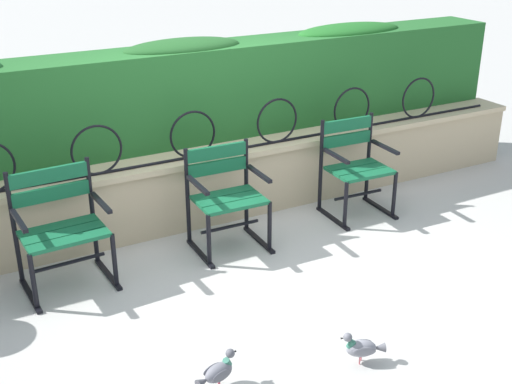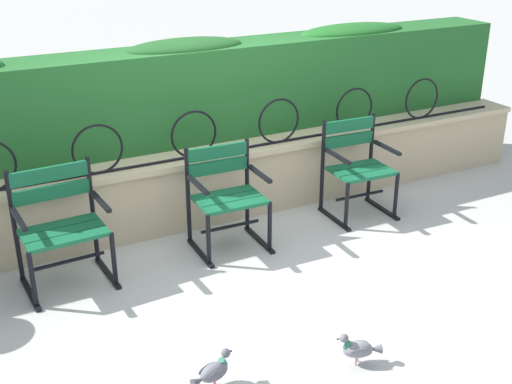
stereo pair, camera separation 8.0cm
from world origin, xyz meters
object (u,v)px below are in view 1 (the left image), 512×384
(park_chair_centre, at_px, (226,194))
(park_chair_left, at_px, (60,226))
(pigeon_near_chairs, at_px, (218,372))
(pigeon_far_side, at_px, (362,347))
(park_chair_right, at_px, (355,165))

(park_chair_centre, bearing_deg, park_chair_left, 178.81)
(park_chair_left, relative_size, pigeon_near_chairs, 3.11)
(park_chair_centre, xyz_separation_m, pigeon_near_chairs, (-0.84, -1.61, -0.35))
(park_chair_centre, distance_m, pigeon_far_side, 1.86)
(park_chair_left, xyz_separation_m, pigeon_far_side, (1.38, -1.85, -0.36))
(park_chair_right, distance_m, pigeon_near_chairs, 2.75)
(park_chair_right, relative_size, pigeon_far_side, 3.13)
(park_chair_right, bearing_deg, pigeon_far_side, -124.68)
(park_chair_left, bearing_deg, pigeon_far_side, -53.39)
(pigeon_far_side, bearing_deg, park_chair_left, 126.61)
(park_chair_centre, xyz_separation_m, pigeon_far_side, (0.04, -1.83, -0.35))
(park_chair_centre, height_order, pigeon_far_side, park_chair_centre)
(park_chair_right, xyz_separation_m, pigeon_far_side, (-1.29, -1.86, -0.35))
(park_chair_centre, relative_size, pigeon_near_chairs, 2.93)
(park_chair_centre, bearing_deg, pigeon_near_chairs, -117.58)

